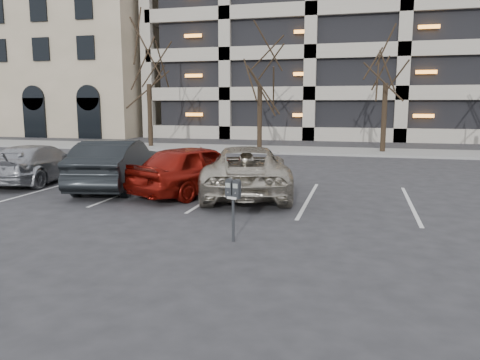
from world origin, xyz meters
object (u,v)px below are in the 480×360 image
at_px(tree_c, 388,39).
at_px(parking_meter, 233,195).
at_px(suv_silver, 247,170).
at_px(car_red, 196,169).
at_px(tree_a, 148,44).
at_px(car_dark, 116,164).
at_px(tree_b, 260,46).
at_px(car_silver, 38,163).

distance_m(tree_c, parking_meter, 19.39).
bearing_deg(parking_meter, suv_silver, 117.14).
relative_size(tree_c, car_red, 1.90).
bearing_deg(tree_a, car_dark, -69.19).
xyz_separation_m(tree_a, tree_b, (7.00, 0.00, -0.34)).
height_order(parking_meter, suv_silver, suv_silver).
height_order(parking_meter, car_red, car_red).
xyz_separation_m(tree_b, parking_meter, (3.39, -18.32, -5.02)).
xyz_separation_m(tree_c, car_silver, (-12.16, -13.07, -5.51)).
height_order(tree_a, car_silver, tree_a).
height_order(tree_c, suv_silver, tree_c).
bearing_deg(suv_silver, tree_a, -68.05).
height_order(tree_c, parking_meter, tree_c).
height_order(tree_a, suv_silver, tree_a).
relative_size(tree_b, car_red, 1.84).
relative_size(tree_a, suv_silver, 1.52).
height_order(parking_meter, car_silver, car_silver).
bearing_deg(car_red, tree_a, -35.17).
bearing_deg(car_dark, tree_b, -109.01).
relative_size(tree_c, car_silver, 1.86).
bearing_deg(tree_a, tree_c, 0.00).
relative_size(tree_b, parking_meter, 6.62).
distance_m(tree_b, car_dark, 14.58).
bearing_deg(car_dark, car_silver, -18.57).
bearing_deg(tree_b, car_dark, -97.89).
relative_size(tree_b, car_silver, 1.80).
xyz_separation_m(tree_a, car_red, (7.95, -13.66, -5.56)).
relative_size(tree_c, parking_meter, 6.84).
bearing_deg(car_red, suv_silver, -147.28).
bearing_deg(tree_c, car_silver, -132.94).
bearing_deg(car_red, car_dark, 21.37).
bearing_deg(car_dark, parking_meter, 126.37).
distance_m(suv_silver, car_dark, 4.35).
distance_m(tree_b, car_silver, 15.02).
xyz_separation_m(parking_meter, car_silver, (-8.55, 5.25, -0.29)).
bearing_deg(suv_silver, car_dark, -12.49).
relative_size(parking_meter, car_red, 0.28).
relative_size(car_red, car_silver, 0.98).
bearing_deg(car_silver, suv_silver, 171.10).
relative_size(tree_b, tree_c, 0.97).
bearing_deg(tree_a, car_red, -59.81).
xyz_separation_m(tree_c, car_red, (-6.05, -13.66, -5.41)).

